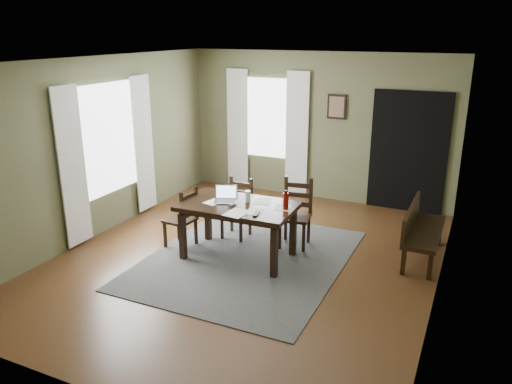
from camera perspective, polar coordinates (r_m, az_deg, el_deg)
The scene contains 26 objects.
ground at distance 7.06m, azimuth -1.03°, elevation -7.70°, with size 5.00×6.00×0.01m.
room_shell at distance 6.47m, azimuth -1.12°, elevation 6.86°, with size 5.02×6.02×2.71m.
rug at distance 7.05m, azimuth -1.03°, elevation -7.61°, with size 2.60×3.20×0.01m.
dining_table at distance 6.85m, azimuth -2.06°, elevation -2.14°, with size 1.59×0.98×0.78m.
chair_end at distance 7.33m, azimuth -8.40°, elevation -3.03°, with size 0.43×0.43×0.90m.
chair_back_left at distance 7.64m, azimuth -2.13°, elevation -1.95°, with size 0.40×0.40×0.90m.
chair_back_right at distance 7.34m, azimuth 4.57°, elevation -2.49°, with size 0.49×0.49×1.00m.
bench at distance 7.26m, azimuth 18.19°, elevation -3.88°, with size 0.44×1.37×0.77m.
laptop at distance 6.93m, azimuth -3.46°, elevation -0.57°, with size 0.39×0.35×0.21m.
computer_mouse at distance 6.72m, azimuth -2.78°, elevation -1.53°, with size 0.05×0.09×0.03m, color #3F3F42.
tv_remote at distance 6.42m, azimuth 0.03°, elevation -2.52°, with size 0.05×0.19×0.02m, color black.
drinking_glass at distance 6.85m, azimuth -0.95°, elevation -0.52°, with size 0.07×0.07×0.16m, color silver.
water_bottle at distance 6.57m, azimuth 3.40°, elevation -1.01°, with size 0.08×0.08×0.27m.
paper_a at distance 6.91m, azimuth -4.79°, elevation -1.13°, with size 0.20×0.27×0.00m, color white.
paper_b at distance 6.53m, azimuth -0.14°, elevation -2.23°, with size 0.21×0.27×0.00m, color white.
paper_c at distance 6.91m, azimuth 0.76°, elevation -1.07°, with size 0.23×0.29×0.00m, color white.
paper_d at distance 6.68m, azimuth 3.07°, elevation -1.79°, with size 0.20×0.27×0.00m, color white.
paper_e at distance 6.48m, azimuth -2.24°, elevation -2.42°, with size 0.26×0.33×0.00m, color white.
window_left at distance 8.07m, azimuth -16.53°, elevation 5.82°, with size 0.01×1.30×1.70m.
window_back at distance 9.60m, azimuth 1.28°, elevation 8.45°, with size 1.00×0.01×1.50m.
curtain_left_near at distance 7.52m, azimuth -20.24°, elevation 2.62°, with size 0.03×0.48×2.30m.
curtain_left_far at distance 8.72m, azimuth -12.73°, elevation 5.32°, with size 0.03×0.48×2.30m.
curtain_back_left at distance 9.88m, azimuth -2.12°, elevation 7.24°, with size 0.44×0.03×2.30m.
curtain_back_right at distance 9.40m, azimuth 4.69°, elevation 6.62°, with size 0.44×0.03×2.30m.
framed_picture at distance 9.11m, azimuth 9.21°, elevation 9.59°, with size 0.34×0.03×0.44m.
doorway_back at distance 8.98m, azimuth 17.00°, elevation 4.36°, with size 1.30×0.03×2.10m.
Camera 1 is at (2.78, -5.71, 3.08)m, focal length 35.00 mm.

